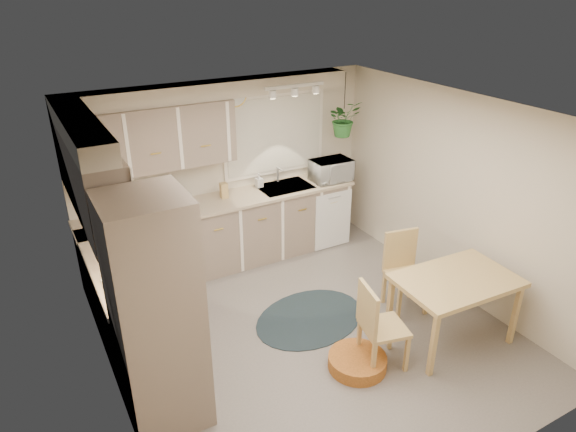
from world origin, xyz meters
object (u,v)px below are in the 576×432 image
object	(u,v)px
chair_left	(384,325)
braided_rug	(310,318)
pet_bed	(357,362)
chair_back	(407,274)
dining_table	(452,309)
microwave	(331,168)

from	to	relation	value
chair_left	braided_rug	distance (m)	1.10
braided_rug	chair_left	bearing A→B (deg)	-75.86
pet_bed	chair_back	bearing A→B (deg)	27.33
dining_table	chair_back	distance (m)	0.67
braided_rug	pet_bed	xyz separation A→B (m)	(-0.01, -0.91, 0.06)
chair_left	braided_rug	bearing A→B (deg)	-152.81
dining_table	chair_back	bearing A→B (deg)	93.58
braided_rug	pet_bed	distance (m)	0.91
pet_bed	microwave	size ratio (longest dim) A/B	1.07
chair_left	microwave	bearing A→B (deg)	171.27
chair_left	chair_back	world-z (taller)	chair_back
chair_back	pet_bed	distance (m)	1.27
chair_back	microwave	world-z (taller)	microwave
chair_back	microwave	bearing A→B (deg)	-84.48
braided_rug	microwave	distance (m)	2.24
microwave	chair_back	bearing A→B (deg)	-94.37
dining_table	braided_rug	bearing A→B (deg)	137.25
chair_back	microwave	size ratio (longest dim) A/B	1.71
braided_rug	microwave	xyz separation A→B (m)	(1.23, 1.49, 1.12)
dining_table	microwave	xyz separation A→B (m)	(0.12, 2.52, 0.74)
pet_bed	microwave	bearing A→B (deg)	62.78
dining_table	braided_rug	xyz separation A→B (m)	(-1.10, 1.02, -0.37)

